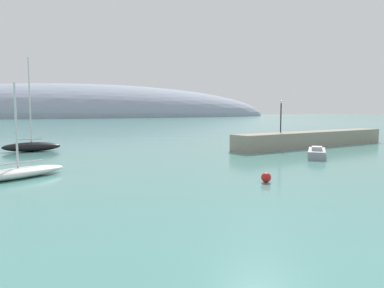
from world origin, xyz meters
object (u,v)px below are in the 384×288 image
Objects in this scene: sailboat_black_near_shore at (32,146)px; mooring_buoy_red at (266,177)px; harbor_lamp_post at (281,113)px; motorboat_grey_foreground at (317,153)px; sailboat_white_mid_mooring at (18,172)px.

mooring_buoy_red is (14.91, -26.27, -0.31)m from sailboat_black_near_shore.
motorboat_grey_foreground is at bearing -103.71° from harbor_lamp_post.
harbor_lamp_post is at bearing 51.50° from mooring_buoy_red.
mooring_buoy_red is at bearing -61.58° from sailboat_black_near_shore.
mooring_buoy_red is at bearing 120.40° from sailboat_white_mid_mooring.
sailboat_black_near_shore is 1.51× the size of sailboat_white_mid_mooring.
sailboat_black_near_shore is at bearing 165.18° from harbor_lamp_post.
harbor_lamp_post is at bearing -15.98° from sailboat_black_near_shore.
sailboat_white_mid_mooring is 10.71× the size of mooring_buoy_red.
sailboat_black_near_shore is 30.21m from mooring_buoy_red.
motorboat_grey_foreground reaches higher than mooring_buoy_red.
sailboat_black_near_shore reaches higher than sailboat_white_mid_mooring.
harbor_lamp_post is (14.67, 18.45, 4.18)m from mooring_buoy_red.
sailboat_white_mid_mooring is (-0.67, -18.09, -0.22)m from sailboat_black_near_shore.
sailboat_white_mid_mooring is 32.21m from harbor_lamp_post.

